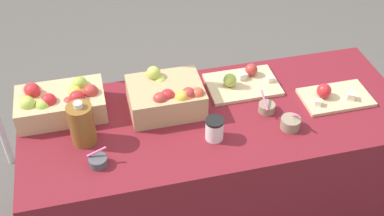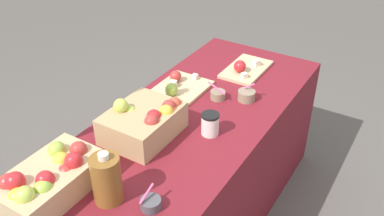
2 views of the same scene
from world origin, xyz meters
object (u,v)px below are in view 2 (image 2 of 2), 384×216
at_px(apple_crate_middle, 144,121).
at_px(cutting_board_back, 177,88).
at_px(apple_crate_left, 49,179).
at_px(sample_bowl_mid, 151,203).
at_px(cider_jug, 107,179).
at_px(cutting_board_front, 245,69).
at_px(sample_bowl_far, 218,95).
at_px(sample_bowl_near, 246,95).
at_px(coffee_cup, 210,124).

bearing_deg(apple_crate_middle, cutting_board_back, 12.24).
xyz_separation_m(apple_crate_left, cutting_board_back, (0.93, 0.01, -0.05)).
bearing_deg(apple_crate_left, cutting_board_back, 0.72).
distance_m(cutting_board_back, sample_bowl_mid, 0.88).
xyz_separation_m(cutting_board_back, cider_jug, (-0.83, -0.22, 0.08)).
relative_size(cutting_board_back, sample_bowl_mid, 4.16).
distance_m(apple_crate_left, cutting_board_front, 1.36).
relative_size(cutting_board_front, cider_jug, 1.54).
distance_m(cutting_board_front, sample_bowl_far, 0.36).
bearing_deg(apple_crate_middle, sample_bowl_mid, -140.67).
xyz_separation_m(apple_crate_left, apple_crate_middle, (0.51, -0.08, 0.00)).
relative_size(apple_crate_middle, cider_jug, 1.58).
xyz_separation_m(sample_bowl_near, coffee_cup, (-0.37, 0.02, 0.03)).
relative_size(sample_bowl_near, coffee_cup, 0.94).
height_order(apple_crate_left, coffee_cup, apple_crate_left).
bearing_deg(apple_crate_middle, cider_jug, -162.03).
height_order(cutting_board_front, cutting_board_back, cutting_board_front).
height_order(apple_crate_left, sample_bowl_near, apple_crate_left).
bearing_deg(sample_bowl_near, cider_jug, 171.62).
relative_size(apple_crate_left, cutting_board_back, 1.13).
bearing_deg(apple_crate_left, sample_bowl_near, -18.66).
distance_m(cider_jug, coffee_cup, 0.60).
bearing_deg(coffee_cup, cutting_board_back, 54.64).
relative_size(apple_crate_left, cider_jug, 1.85).
distance_m(sample_bowl_near, sample_bowl_mid, 0.90).
xyz_separation_m(cutting_board_front, sample_bowl_near, (-0.29, -0.15, 0.01)).
height_order(cutting_board_back, cider_jug, cider_jug).
bearing_deg(sample_bowl_mid, sample_bowl_near, 1.67).
xyz_separation_m(sample_bowl_near, sample_bowl_mid, (-0.90, -0.03, -0.01)).
bearing_deg(cutting_board_back, cutting_board_front, -27.93).
bearing_deg(coffee_cup, sample_bowl_far, 22.00).
bearing_deg(apple_crate_left, sample_bowl_mid, -69.45).
distance_m(apple_crate_left, cutting_board_back, 0.93).
relative_size(cider_jug, coffee_cup, 2.05).
relative_size(apple_crate_middle, cutting_board_front, 1.03).
height_order(cutting_board_front, sample_bowl_mid, cutting_board_front).
bearing_deg(apple_crate_left, coffee_cup, -26.40).
xyz_separation_m(cutting_board_back, coffee_cup, (-0.25, -0.35, 0.03)).
bearing_deg(sample_bowl_mid, cider_jug, 105.86).
relative_size(cutting_board_front, coffee_cup, 3.15).
height_order(sample_bowl_mid, coffee_cup, coffee_cup).
distance_m(apple_crate_middle, cider_jug, 0.44).
bearing_deg(apple_crate_middle, coffee_cup, -56.80).
bearing_deg(sample_bowl_near, cutting_board_back, 108.29).
height_order(apple_crate_middle, sample_bowl_far, apple_crate_middle).
relative_size(sample_bowl_near, sample_bowl_mid, 1.17).
xyz_separation_m(apple_crate_middle, sample_bowl_far, (0.47, -0.14, -0.05)).
bearing_deg(sample_bowl_mid, sample_bowl_far, 11.09).
distance_m(cutting_board_back, coffee_cup, 0.43).
bearing_deg(sample_bowl_far, apple_crate_left, 167.56).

